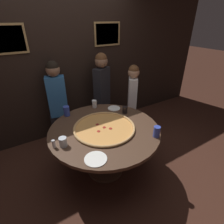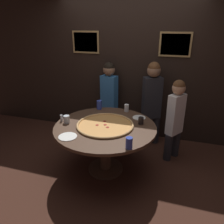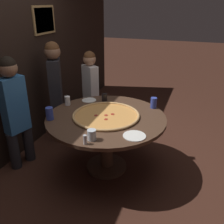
{
  "view_description": "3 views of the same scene",
  "coord_description": "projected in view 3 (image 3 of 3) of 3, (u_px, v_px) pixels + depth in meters",
  "views": [
    {
      "loc": [
        -0.9,
        -1.67,
        2.02
      ],
      "look_at": [
        0.11,
        -0.01,
        0.95
      ],
      "focal_mm": 28.0,
      "sensor_mm": 36.0,
      "label": 1
    },
    {
      "loc": [
        0.91,
        -2.62,
        2.08
      ],
      "look_at": [
        0.1,
        0.01,
        0.96
      ],
      "focal_mm": 35.0,
      "sensor_mm": 36.0,
      "label": 2
    },
    {
      "loc": [
        -2.52,
        -0.99,
        2.0
      ],
      "look_at": [
        0.01,
        -0.07,
        0.81
      ],
      "focal_mm": 40.0,
      "sensor_mm": 36.0,
      "label": 3
    }
  ],
  "objects": [
    {
      "name": "ground_plane",
      "position": [
        107.0,
        167.0,
        3.29
      ],
      "size": [
        24.0,
        24.0,
        0.0
      ],
      "primitive_type": "plane",
      "color": "#422319"
    },
    {
      "name": "white_plate_near_front",
      "position": [
        134.0,
        136.0,
        2.55
      ],
      "size": [
        0.24,
        0.24,
        0.01
      ],
      "primitive_type": "cylinder",
      "color": "white",
      "rests_on": "dining_table"
    },
    {
      "name": "drink_cup_near_right",
      "position": [
        67.0,
        101.0,
        3.29
      ],
      "size": [
        0.07,
        0.07,
        0.12
      ],
      "primitive_type": "cylinder",
      "color": "white",
      "rests_on": "dining_table"
    },
    {
      "name": "white_plate_left_side",
      "position": [
        89.0,
        100.0,
        3.46
      ],
      "size": [
        0.2,
        0.2,
        0.01
      ],
      "primitive_type": "cylinder",
      "color": "white",
      "rests_on": "dining_table"
    },
    {
      "name": "condiment_shaker",
      "position": [
        85.0,
        140.0,
        2.39
      ],
      "size": [
        0.04,
        0.04,
        0.1
      ],
      "color": "silver",
      "rests_on": "dining_table"
    },
    {
      "name": "back_wall",
      "position": [
        9.0,
        61.0,
        3.17
      ],
      "size": [
        6.4,
        0.08,
        2.6
      ],
      "color": "black",
      "rests_on": "ground_plane"
    },
    {
      "name": "dining_table",
      "position": [
        106.0,
        127.0,
        3.05
      ],
      "size": [
        1.44,
        1.44,
        0.74
      ],
      "color": "#4C3323",
      "rests_on": "ground_plane"
    },
    {
      "name": "drink_cup_by_shaker",
      "position": [
        154.0,
        103.0,
        3.2
      ],
      "size": [
        0.08,
        0.08,
        0.14
      ],
      "primitive_type": "cylinder",
      "color": "#384CB7",
      "rests_on": "dining_table"
    },
    {
      "name": "drink_cup_front_edge",
      "position": [
        50.0,
        114.0,
        2.88
      ],
      "size": [
        0.09,
        0.09,
        0.15
      ],
      "primitive_type": "cylinder",
      "color": "#384CB7",
      "rests_on": "dining_table"
    },
    {
      "name": "diner_far_left",
      "position": [
        90.0,
        87.0,
        3.98
      ],
      "size": [
        0.28,
        0.34,
        1.32
      ],
      "rotation": [
        0.0,
        0.0,
        -2.16
      ],
      "color": "#232328",
      "rests_on": "ground_plane"
    },
    {
      "name": "diner_side_right",
      "position": [
        15.0,
        107.0,
        3.05
      ],
      "size": [
        0.38,
        0.23,
        1.44
      ],
      "rotation": [
        0.0,
        0.0,
        2.88
      ],
      "color": "#232328",
      "rests_on": "ground_plane"
    },
    {
      "name": "diner_far_right",
      "position": [
        56.0,
        86.0,
        3.7
      ],
      "size": [
        0.39,
        0.29,
        1.5
      ],
      "rotation": [
        0.0,
        0.0,
        -2.67
      ],
      "color": "#232328",
      "rests_on": "ground_plane"
    },
    {
      "name": "giant_pizza",
      "position": [
        106.0,
        115.0,
        2.98
      ],
      "size": [
        0.81,
        0.81,
        0.03
      ],
      "color": "#E0994C",
      "rests_on": "dining_table"
    },
    {
      "name": "drink_cup_far_right",
      "position": [
        105.0,
        97.0,
        3.43
      ],
      "size": [
        0.08,
        0.08,
        0.1
      ],
      "primitive_type": "cylinder",
      "color": "black",
      "rests_on": "dining_table"
    },
    {
      "name": "drink_cup_centre_back",
      "position": [
        92.0,
        135.0,
        2.46
      ],
      "size": [
        0.09,
        0.09,
        0.11
      ],
      "primitive_type": "cylinder",
      "color": "silver",
      "rests_on": "dining_table"
    }
  ]
}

